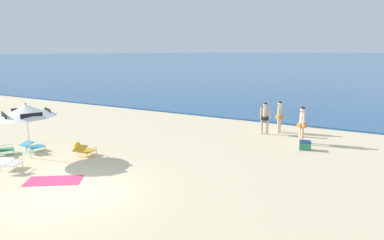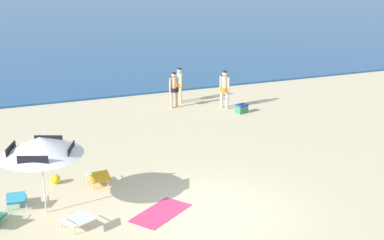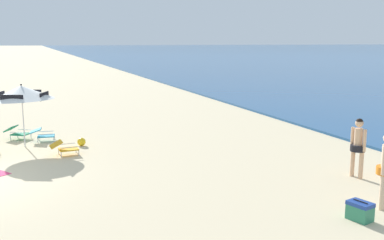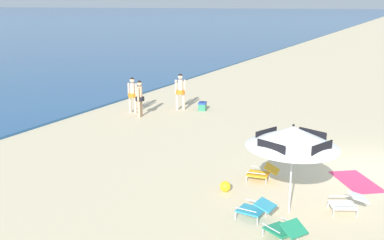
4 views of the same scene
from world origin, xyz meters
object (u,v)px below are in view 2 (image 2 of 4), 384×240
at_px(cooler_box, 242,108).
at_px(beach_umbrella_striped_main, 41,146).
at_px(lounge_chair_beside_umbrella, 99,178).
at_px(lounge_chair_spare_folded, 16,199).
at_px(person_standing_near_shore, 225,87).
at_px(person_wading_in, 180,82).
at_px(person_standing_beside, 174,87).
at_px(beach_ball, 55,179).
at_px(beach_towel, 161,213).
at_px(lounge_chair_facing_sea, 78,220).

bearing_deg(cooler_box, beach_umbrella_striped_main, -144.91).
distance_m(lounge_chair_beside_umbrella, lounge_chair_spare_folded, 2.55).
relative_size(person_standing_near_shore, person_wading_in, 1.05).
xyz_separation_m(beach_umbrella_striped_main, person_standing_beside, (7.04, 8.65, -0.98)).
height_order(beach_umbrella_striped_main, beach_ball, beach_umbrella_striped_main).
height_order(beach_umbrella_striped_main, person_wading_in, beach_umbrella_striped_main).
bearing_deg(person_standing_beside, lounge_chair_spare_folded, -133.98).
bearing_deg(person_standing_near_shore, beach_towel, -124.96).
relative_size(lounge_chair_spare_folded, person_standing_near_shore, 0.52).
distance_m(lounge_chair_facing_sea, person_wading_in, 12.79).
distance_m(lounge_chair_facing_sea, beach_towel, 2.29).
bearing_deg(lounge_chair_facing_sea, person_wading_in, 56.88).
height_order(beach_umbrella_striped_main, lounge_chair_spare_folded, beach_umbrella_striped_main).
xyz_separation_m(person_standing_near_shore, beach_towel, (-6.22, -8.89, -1.01)).
distance_m(person_standing_beside, beach_towel, 10.75).
relative_size(person_standing_near_shore, cooler_box, 3.08).
bearing_deg(person_wading_in, beach_ball, -133.22).
height_order(beach_ball, beach_towel, beach_ball).
distance_m(person_wading_in, cooler_box, 3.41).
distance_m(lounge_chair_beside_umbrella, lounge_chair_facing_sea, 2.78).
relative_size(lounge_chair_beside_umbrella, beach_towel, 0.52).
bearing_deg(lounge_chair_facing_sea, person_standing_beside, 57.18).
xyz_separation_m(person_standing_beside, beach_towel, (-4.14, -9.87, -0.96)).
relative_size(beach_umbrella_striped_main, beach_ball, 10.62).
relative_size(lounge_chair_spare_folded, person_standing_beside, 0.55).
bearing_deg(lounge_chair_beside_umbrella, beach_ball, 150.41).
bearing_deg(person_standing_beside, beach_towel, -112.76).
distance_m(beach_umbrella_striped_main, person_wading_in, 12.12).
bearing_deg(cooler_box, person_standing_near_shore, 111.02).
xyz_separation_m(lounge_chair_beside_umbrella, beach_ball, (-1.20, 0.68, -0.12)).
distance_m(lounge_chair_spare_folded, cooler_box, 11.86).
bearing_deg(beach_ball, person_standing_beside, 46.14).
relative_size(person_standing_beside, beach_ball, 5.57).
distance_m(lounge_chair_beside_umbrella, person_wading_in, 10.05).
distance_m(lounge_chair_beside_umbrella, cooler_box, 9.45).
bearing_deg(beach_umbrella_striped_main, cooler_box, 35.09).
bearing_deg(beach_ball, beach_towel, -53.49).
height_order(person_standing_beside, beach_ball, person_standing_beside).
height_order(lounge_chair_facing_sea, person_standing_beside, person_standing_beside).
xyz_separation_m(person_wading_in, cooler_box, (1.90, -2.73, -0.77)).
bearing_deg(person_wading_in, beach_towel, -113.88).
xyz_separation_m(person_wading_in, beach_ball, (-7.03, -7.48, -0.82)).
height_order(lounge_chair_spare_folded, person_standing_beside, person_standing_beside).
bearing_deg(beach_towel, person_standing_beside, 67.24).
bearing_deg(lounge_chair_spare_folded, beach_towel, -27.23).
xyz_separation_m(person_standing_near_shore, cooler_box, (0.38, -0.99, -0.81)).
bearing_deg(lounge_chair_spare_folded, beach_ball, 45.38).
bearing_deg(lounge_chair_beside_umbrella, cooler_box, 35.15).
relative_size(lounge_chair_facing_sea, lounge_chair_spare_folded, 1.09).
xyz_separation_m(beach_umbrella_striped_main, lounge_chair_facing_sea, (0.62, -1.30, -1.66)).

